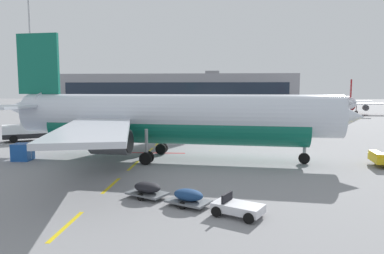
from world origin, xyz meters
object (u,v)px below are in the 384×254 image
Objects in this scene: apron_light_mast_near at (30,41)px; fuel_service_truck at (34,128)px; airliner_mid_left at (349,103)px; catering_truck at (296,124)px; uld_cargo_container at (23,152)px; baggage_train at (189,197)px; airliner_foreground at (169,118)px.

fuel_service_truck is at bearing -61.94° from apron_light_mast_near.
fuel_service_truck is at bearing -136.28° from airliner_mid_left.
uld_cargo_container is at bearing -144.68° from catering_truck.
airliner_mid_left is 3.09× the size of baggage_train.
airliner_mid_left is 91.12m from baggage_train.
fuel_service_truck is 33.40m from baggage_train.
airliner_mid_left is at bearing 43.72° from fuel_service_truck.
airliner_mid_left reaches higher than fuel_service_truck.
baggage_train is at bearing -111.66° from catering_truck.
fuel_service_truck is 0.88× the size of baggage_train.
fuel_service_truck is at bearing 131.80° from baggage_train.
uld_cargo_container is at bearing -127.86° from airliner_mid_left.
fuel_service_truck is at bearing 149.91° from airliner_foreground.
airliner_mid_left is 81.69m from apron_light_mast_near.
apron_light_mast_near is at bearing 118.06° from fuel_service_truck.
apron_light_mast_near reaches higher than airliner_foreground.
airliner_mid_left is 3.48× the size of catering_truck.
airliner_foreground is 14.12m from uld_cargo_container.
catering_truck is 52.29m from apron_light_mast_near.
apron_light_mast_near is (-12.49, 23.43, 14.43)m from fuel_service_truck.
baggage_train is at bearing -54.28° from apron_light_mast_near.
apron_light_mast_near is (-47.97, 15.01, 14.43)m from catering_truck.
fuel_service_truck reaches higher than uld_cargo_container.
apron_light_mast_near reaches higher than fuel_service_truck.
apron_light_mast_near reaches higher than catering_truck.
uld_cargo_container is 43.25m from apron_light_mast_near.
airliner_foreground is 48.48m from apron_light_mast_near.
airliner_mid_left is at bearing 65.21° from baggage_train.
airliner_mid_left is 15.46× the size of uld_cargo_container.
uld_cargo_container is (-54.87, -70.57, -2.17)m from airliner_mid_left.
baggage_train is at bearing -77.65° from airliner_foreground.
baggage_train is (22.25, -24.88, -1.12)m from fuel_service_truck.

